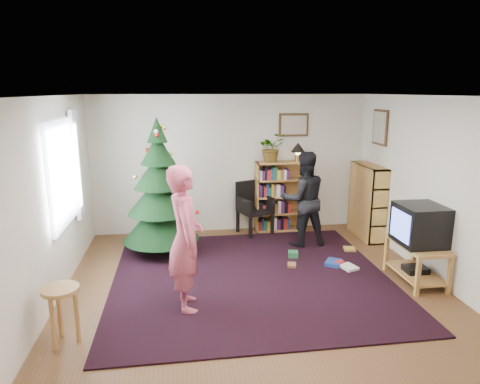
{
  "coord_description": "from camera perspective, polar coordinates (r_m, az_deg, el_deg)",
  "views": [
    {
      "loc": [
        -0.94,
        -5.17,
        2.56
      ],
      "look_at": [
        -0.07,
        0.91,
        1.1
      ],
      "focal_mm": 32.0,
      "sensor_mm": 36.0,
      "label": 1
    }
  ],
  "objects": [
    {
      "name": "floor",
      "position": [
        5.85,
        1.97,
        -12.6
      ],
      "size": [
        5.0,
        5.0,
        0.0
      ],
      "primitive_type": "plane",
      "color": "brown",
      "rests_on": "ground"
    },
    {
      "name": "ceiling",
      "position": [
        5.26,
        2.19,
        12.69
      ],
      "size": [
        5.0,
        5.0,
        0.0
      ],
      "primitive_type": "plane",
      "rotation": [
        3.14,
        0.0,
        0.0
      ],
      "color": "white",
      "rests_on": "wall_back"
    },
    {
      "name": "wall_back",
      "position": [
        7.84,
        -1.17,
        3.75
      ],
      "size": [
        5.0,
        0.02,
        2.5
      ],
      "primitive_type": "cube",
      "color": "silver",
      "rests_on": "floor"
    },
    {
      "name": "wall_front",
      "position": [
        3.13,
        10.41,
        -11.69
      ],
      "size": [
        5.0,
        0.02,
        2.5
      ],
      "primitive_type": "cube",
      "color": "silver",
      "rests_on": "floor"
    },
    {
      "name": "wall_left",
      "position": [
        5.56,
        -24.19,
        -1.47
      ],
      "size": [
        0.02,
        5.0,
        2.5
      ],
      "primitive_type": "cube",
      "color": "silver",
      "rests_on": "floor"
    },
    {
      "name": "wall_right",
      "position": [
        6.35,
        24.86,
        0.2
      ],
      "size": [
        0.02,
        5.0,
        2.5
      ],
      "primitive_type": "cube",
      "color": "silver",
      "rests_on": "floor"
    },
    {
      "name": "rug",
      "position": [
        6.11,
        1.47,
        -11.3
      ],
      "size": [
        3.8,
        3.6,
        0.02
      ],
      "primitive_type": "cube",
      "color": "black",
      "rests_on": "floor"
    },
    {
      "name": "window_pane",
      "position": [
        6.07,
        -22.64,
        2.25
      ],
      "size": [
        0.04,
        1.2,
        1.4
      ],
      "primitive_type": "cube",
      "color": "silver",
      "rests_on": "wall_left"
    },
    {
      "name": "curtain",
      "position": [
        6.73,
        -20.89,
        3.41
      ],
      "size": [
        0.06,
        0.35,
        1.6
      ],
      "primitive_type": "cube",
      "color": "silver",
      "rests_on": "wall_left"
    },
    {
      "name": "picture_back",
      "position": [
        7.96,
        7.17,
        8.86
      ],
      "size": [
        0.55,
        0.03,
        0.42
      ],
      "color": "#4C3319",
      "rests_on": "wall_back"
    },
    {
      "name": "picture_right",
      "position": [
        7.75,
        18.21,
        8.19
      ],
      "size": [
        0.03,
        0.5,
        0.6
      ],
      "color": "#4C3319",
      "rests_on": "wall_right"
    },
    {
      "name": "christmas_tree",
      "position": [
        6.84,
        -10.63,
        -0.85
      ],
      "size": [
        1.2,
        1.2,
        2.18
      ],
      "rotation": [
        0.0,
        0.0,
        -0.14
      ],
      "color": "#3F2816",
      "rests_on": "rug"
    },
    {
      "name": "bookshelf_back",
      "position": [
        7.97,
        5.47,
        -0.46
      ],
      "size": [
        0.95,
        0.3,
        1.3
      ],
      "color": "gold",
      "rests_on": "floor"
    },
    {
      "name": "bookshelf_right",
      "position": [
        7.91,
        16.61,
        -1.07
      ],
      "size": [
        0.3,
        0.95,
        1.3
      ],
      "rotation": [
        0.0,
        0.0,
        1.57
      ],
      "color": "gold",
      "rests_on": "floor"
    },
    {
      "name": "tv_stand",
      "position": [
        6.37,
        22.48,
        -8.25
      ],
      "size": [
        0.5,
        0.9,
        0.55
      ],
      "color": "gold",
      "rests_on": "floor"
    },
    {
      "name": "crt_tv",
      "position": [
        6.21,
        22.86,
        -4.01
      ],
      "size": [
        0.57,
        0.61,
        0.54
      ],
      "color": "black",
      "rests_on": "tv_stand"
    },
    {
      "name": "armchair",
      "position": [
        7.86,
        1.89,
        -1.76
      ],
      "size": [
        0.67,
        0.69,
        0.95
      ],
      "rotation": [
        0.0,
        0.0,
        0.37
      ],
      "color": "black",
      "rests_on": "rug"
    },
    {
      "name": "stool",
      "position": [
        4.84,
        -22.72,
        -13.18
      ],
      "size": [
        0.37,
        0.37,
        0.62
      ],
      "color": "gold",
      "rests_on": "floor"
    },
    {
      "name": "person_standing",
      "position": [
        5.06,
        -7.3,
        -6.19
      ],
      "size": [
        0.48,
        0.68,
        1.75
      ],
      "primitive_type": "imported",
      "rotation": [
        0.0,
        0.0,
        1.67
      ],
      "color": "#BF4C62",
      "rests_on": "rug"
    },
    {
      "name": "person_by_chair",
      "position": [
        7.18,
        8.46,
        -0.97
      ],
      "size": [
        0.82,
        0.66,
        1.6
      ],
      "primitive_type": "imported",
      "rotation": [
        0.0,
        0.0,
        3.21
      ],
      "color": "black",
      "rests_on": "rug"
    },
    {
      "name": "potted_plant",
      "position": [
        7.76,
        4.17,
        5.93
      ],
      "size": [
        0.59,
        0.55,
        0.52
      ],
      "primitive_type": "imported",
      "rotation": [
        0.0,
        0.0,
        0.38
      ],
      "color": "gray",
      "rests_on": "bookshelf_back"
    },
    {
      "name": "table_lamp",
      "position": [
        7.88,
        7.74,
        5.76
      ],
      "size": [
        0.26,
        0.26,
        0.35
      ],
      "color": "#A57F33",
      "rests_on": "bookshelf_back"
    },
    {
      "name": "floor_clutter",
      "position": [
        6.73,
        11.4,
        -8.91
      ],
      "size": [
        1.31,
        0.91,
        0.08
      ],
      "color": "#A51E19",
      "rests_on": "rug"
    }
  ]
}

